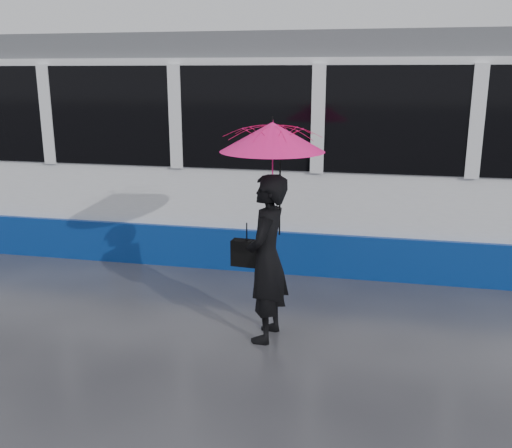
# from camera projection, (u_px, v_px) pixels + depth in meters

# --- Properties ---
(ground) EXTENTS (90.00, 90.00, 0.00)m
(ground) POSITION_uv_depth(u_px,v_px,m) (216.00, 303.00, 7.16)
(ground) COLOR #2B2B30
(ground) RESTS_ON ground
(rails) EXTENTS (34.00, 1.51, 0.02)m
(rails) POSITION_uv_depth(u_px,v_px,m) (257.00, 245.00, 9.52)
(rails) COLOR #3F3D38
(rails) RESTS_ON ground
(tram) EXTENTS (26.00, 2.56, 3.35)m
(tram) POSITION_uv_depth(u_px,v_px,m) (358.00, 151.00, 8.78)
(tram) COLOR white
(tram) RESTS_ON ground
(woman) EXTENTS (0.49, 0.69, 1.81)m
(woman) POSITION_uv_depth(u_px,v_px,m) (267.00, 259.00, 6.01)
(woman) COLOR black
(woman) RESTS_ON ground
(umbrella) EXTENTS (1.15, 1.15, 1.22)m
(umbrella) POSITION_uv_depth(u_px,v_px,m) (272.00, 157.00, 5.72)
(umbrella) COLOR #FF154E
(umbrella) RESTS_ON ground
(handbag) EXTENTS (0.33, 0.17, 0.46)m
(handbag) POSITION_uv_depth(u_px,v_px,m) (247.00, 253.00, 6.06)
(handbag) COLOR black
(handbag) RESTS_ON ground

